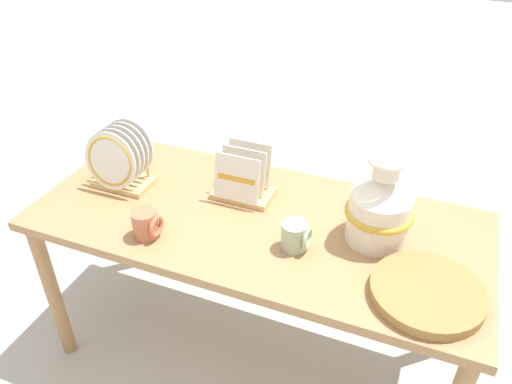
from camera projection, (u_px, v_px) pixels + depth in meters
name	position (u px, v px, depth m)	size (l,w,h in m)	color
ground_plane	(256.00, 348.00, 2.16)	(14.00, 14.00, 0.00)	#B2ADA3
display_table	(256.00, 236.00, 1.80)	(1.59, 0.70, 0.71)	#9E754C
ceramic_vase	(380.00, 207.00, 1.59)	(0.22, 0.22, 0.31)	silver
dish_rack_round_plates	(119.00, 162.00, 1.87)	(0.22, 0.17, 0.24)	tan
dish_rack_square_plates	(243.00, 183.00, 1.84)	(0.22, 0.16, 0.19)	tan
wicker_charger_stack	(427.00, 293.00, 1.43)	(0.33, 0.33, 0.04)	olive
mug_terracotta_glaze	(146.00, 224.00, 1.65)	(0.09, 0.09, 0.10)	#B76647
mug_sage_glaze	(296.00, 236.00, 1.60)	(0.09, 0.09, 0.10)	#9EB28E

